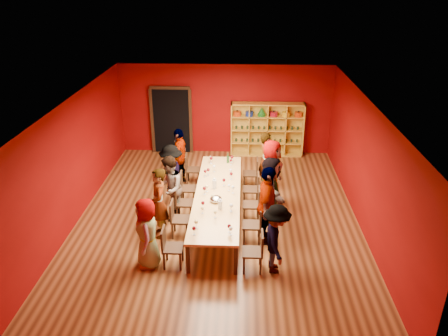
{
  "coord_description": "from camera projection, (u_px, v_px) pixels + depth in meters",
  "views": [
    {
      "loc": [
        0.57,
        -9.49,
        5.73
      ],
      "look_at": [
        0.13,
        0.58,
        1.15
      ],
      "focal_mm": 35.0,
      "sensor_mm": 36.0,
      "label": 1
    }
  ],
  "objects": [
    {
      "name": "wine_glass_21",
      "position": [
        229.0,
        186.0,
        10.74
      ],
      "size": [
        0.07,
        0.07,
        0.18
      ],
      "color": "white",
      "rests_on": "tasting_table"
    },
    {
      "name": "chair_person_right_3",
      "position": [
        254.0,
        187.0,
        11.52
      ],
      "size": [
        0.42,
        0.42,
        0.89
      ],
      "color": "black",
      "rests_on": "ground"
    },
    {
      "name": "person_left_1",
      "position": [
        159.0,
        203.0,
        10.01
      ],
      "size": [
        0.6,
        0.72,
        1.7
      ],
      "primitive_type": "imported",
      "rotation": [
        0.0,
        0.0,
        -1.31
      ],
      "color": "#CE8A99",
      "rests_on": "ground"
    },
    {
      "name": "chair_person_left_4",
      "position": [
        190.0,
        168.0,
        12.67
      ],
      "size": [
        0.42,
        0.42,
        0.89
      ],
      "color": "black",
      "rests_on": "ground"
    },
    {
      "name": "wine_glass_1",
      "position": [
        208.0,
        170.0,
        11.56
      ],
      "size": [
        0.08,
        0.08,
        0.2
      ],
      "color": "white",
      "rests_on": "tasting_table"
    },
    {
      "name": "person_left_3",
      "position": [
        172.0,
        175.0,
        11.45
      ],
      "size": [
        0.47,
        1.08,
        1.65
      ],
      "primitive_type": "imported",
      "rotation": [
        0.0,
        0.0,
        -1.55
      ],
      "color": "#5380AB",
      "rests_on": "ground"
    },
    {
      "name": "room_shell",
      "position": [
        217.0,
        165.0,
        10.4
      ],
      "size": [
        7.1,
        9.1,
        3.04
      ],
      "color": "#5A3117",
      "rests_on": "ground"
    },
    {
      "name": "chair_person_right_0",
      "position": [
        256.0,
        250.0,
        8.96
      ],
      "size": [
        0.42,
        0.42,
        0.89
      ],
      "color": "black",
      "rests_on": "ground"
    },
    {
      "name": "chair_person_right_2",
      "position": [
        254.0,
        203.0,
        10.77
      ],
      "size": [
        0.42,
        0.42,
        0.89
      ],
      "color": "black",
      "rests_on": "ground"
    },
    {
      "name": "wine_glass_18",
      "position": [
        224.0,
        180.0,
        10.99
      ],
      "size": [
        0.08,
        0.08,
        0.2
      ],
      "color": "white",
      "rests_on": "tasting_table"
    },
    {
      "name": "wine_glass_7",
      "position": [
        231.0,
        206.0,
        9.83
      ],
      "size": [
        0.08,
        0.08,
        0.19
      ],
      "color": "white",
      "rests_on": "tasting_table"
    },
    {
      "name": "person_left_0",
      "position": [
        147.0,
        233.0,
        9.0
      ],
      "size": [
        0.56,
        0.83,
        1.56
      ],
      "primitive_type": "imported",
      "rotation": [
        0.0,
        0.0,
        -1.37
      ],
      "color": "#535459",
      "rests_on": "ground"
    },
    {
      "name": "chair_person_right_1",
      "position": [
        255.0,
        223.0,
        9.92
      ],
      "size": [
        0.42,
        0.42,
        0.89
      ],
      "color": "black",
      "rests_on": "ground"
    },
    {
      "name": "chair_person_right_4",
      "position": [
        253.0,
        172.0,
        12.42
      ],
      "size": [
        0.42,
        0.42,
        0.89
      ],
      "color": "black",
      "rests_on": "ground"
    },
    {
      "name": "wine_glass_22",
      "position": [
        194.0,
        229.0,
        8.94
      ],
      "size": [
        0.08,
        0.08,
        0.2
      ],
      "color": "white",
      "rests_on": "tasting_table"
    },
    {
      "name": "chair_person_left_1",
      "position": [
        177.0,
        217.0,
        10.14
      ],
      "size": [
        0.42,
        0.42,
        0.89
      ],
      "color": "black",
      "rests_on": "ground"
    },
    {
      "name": "wine_glass_6",
      "position": [
        229.0,
        226.0,
        9.02
      ],
      "size": [
        0.08,
        0.08,
        0.2
      ],
      "color": "white",
      "rests_on": "tasting_table"
    },
    {
      "name": "wine_glass_19",
      "position": [
        202.0,
        208.0,
        9.74
      ],
      "size": [
        0.07,
        0.07,
        0.18
      ],
      "color": "white",
      "rests_on": "tasting_table"
    },
    {
      "name": "wine_glass_5",
      "position": [
        211.0,
        158.0,
        12.24
      ],
      "size": [
        0.09,
        0.09,
        0.22
      ],
      "color": "white",
      "rests_on": "tasting_table"
    },
    {
      "name": "person_left_2",
      "position": [
        170.0,
        188.0,
        10.74
      ],
      "size": [
        0.51,
        0.84,
        1.66
      ],
      "primitive_type": "imported",
      "rotation": [
        0.0,
        0.0,
        -1.49
      ],
      "color": "#4E4E53",
      "rests_on": "ground"
    },
    {
      "name": "wine_glass_15",
      "position": [
        231.0,
        174.0,
        11.33
      ],
      "size": [
        0.08,
        0.08,
        0.2
      ],
      "color": "white",
      "rests_on": "tasting_table"
    },
    {
      "name": "person_right_0",
      "position": [
        276.0,
        239.0,
        8.84
      ],
      "size": [
        0.45,
        1.0,
        1.52
      ],
      "primitive_type": "imported",
      "rotation": [
        0.0,
        0.0,
        1.62
      ],
      "color": "#C58492",
      "rests_on": "ground"
    },
    {
      "name": "person_right_2",
      "position": [
        270.0,
        190.0,
        10.6
      ],
      "size": [
        0.57,
        1.62,
        1.72
      ],
      "primitive_type": "imported",
      "rotation": [
        0.0,
        0.0,
        1.64
      ],
      "color": "#5F85C4",
      "rests_on": "ground"
    },
    {
      "name": "wine_glass_13",
      "position": [
        232.0,
        157.0,
        12.32
      ],
      "size": [
        0.09,
        0.09,
        0.21
      ],
      "color": "white",
      "rests_on": "tasting_table"
    },
    {
      "name": "chair_person_left_2",
      "position": [
        181.0,
        201.0,
        10.86
      ],
      "size": [
        0.42,
        0.42,
        0.89
      ],
      "color": "black",
      "rests_on": "ground"
    },
    {
      "name": "wine_glass_20",
      "position": [
        212.0,
        196.0,
        10.26
      ],
      "size": [
        0.07,
        0.07,
        0.18
      ],
      "color": "white",
      "rests_on": "tasting_table"
    },
    {
      "name": "wine_glass_23",
      "position": [
        205.0,
        172.0,
        11.49
      ],
      "size": [
        0.08,
        0.08,
        0.2
      ],
      "color": "white",
      "rests_on": "tasting_table"
    },
    {
      "name": "chair_person_left_0",
      "position": [
        169.0,
        245.0,
        9.1
      ],
      "size": [
        0.42,
        0.42,
        0.89
      ],
      "color": "black",
      "rests_on": "ground"
    },
    {
      "name": "wine_glass_10",
      "position": [
        204.0,
        189.0,
        10.55
      ],
      "size": [
        0.09,
        0.09,
        0.22
      ],
      "color": "white",
      "rests_on": "tasting_table"
    },
    {
      "name": "wine_glass_12",
      "position": [
        203.0,
        203.0,
        9.91
      ],
      "size": [
        0.08,
        0.08,
        0.21
      ],
      "color": "white",
      "rests_on": "tasting_table"
    },
    {
      "name": "tasting_table",
      "position": [
        218.0,
        194.0,
        10.73
      ],
      "size": [
        1.1,
        4.5,
        0.75
      ],
      "color": "tan",
      "rests_on": "ground"
    },
    {
      "name": "wine_glass_14",
      "position": [
        231.0,
        229.0,
        8.94
      ],
      "size": [
        0.08,
        0.08,
        0.2
      ],
      "color": "white",
      "rests_on": "tasting_table"
    },
    {
      "name": "shelving_unit",
      "position": [
        267.0,
        127.0,
        14.48
      ],
      "size": [
        2.4,
        0.4,
        1.8
      ],
      "color": "gold",
      "rests_on": "ground"
    },
    {
      "name": "person_left_4",
      "position": [
        180.0,
        156.0,
        12.54
      ],
      "size": [
        0.59,
        1.04,
        1.68
      ],
      "primitive_type": "imported",
      "rotation": [
        0.0,
        0.0,
        -1.72
      ],
      "color": "#161B3C",
      "rests_on": "ground"
    },
    {
      "name": "doorway",
      "position": [
        172.0,
        120.0,
        14.66
      ],
      "size": [
        1.4,
        0.17,
        2.3
      ],
      "color": "black",
      "rests_on": "ground"
    },
    {
      "name": "wine_glass_11",
      "position": [
        214.0,
        167.0,
        11.76
      ],
      "size": [
        0.08,
        0.08,
        0.2
      ],
      "color": "white",
      "rests_on": "tasting_table"
    },
    {
      "name": "wine_glass_16",
      "position": [
        231.0,
        206.0,
        9.79
      ],
      "size": [
        0.08,
        0.08,
        0.21
      ],
      "color": "white",
      "rests_on": "tasting_table"
    },
    {
      "name": "person_right_1",
      "position": [
        267.0,
        206.0,
        9.72
      ],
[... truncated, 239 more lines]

